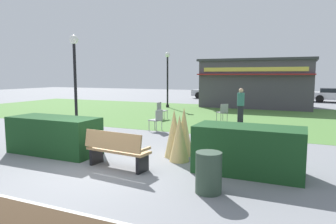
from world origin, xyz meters
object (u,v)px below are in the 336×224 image
Objects in this scene: person_strolling at (241,105)px; cafe_chair_west at (161,109)px; park_bench at (116,150)px; cafe_chair_east at (157,118)px; trash_bin at (209,173)px; parked_car_center_slot at (272,93)px; parked_car_west_slot at (214,92)px; lamppost_mid at (75,71)px; parked_car_east_slot at (336,95)px; lamppost_far at (168,73)px; cafe_chair_center at (223,111)px; food_kiosk at (257,83)px.

cafe_chair_west is at bearing 69.92° from person_strolling.
park_bench is 1.96× the size of cafe_chair_east.
park_bench is at bearing 166.61° from trash_bin.
person_strolling is at bearing -90.12° from parked_car_center_slot.
cafe_chair_west is 0.21× the size of parked_car_west_slot.
lamppost_mid reaches higher than trash_bin.
parked_car_east_slot is (5.20, 0.00, 0.00)m from parked_car_center_slot.
person_strolling is 0.40× the size of parked_car_center_slot.
park_bench is at bearing -93.43° from parked_car_center_slot.
lamppost_far reaches higher than park_bench.
cafe_chair_center is 0.53× the size of person_strolling.
cafe_chair_west is (2.13, -5.60, -1.96)m from lamppost_far.
cafe_chair_center is (-2.06, 9.38, 0.12)m from trash_bin.
person_strolling reaches higher than park_bench.
cafe_chair_east is 18.70m from parked_car_west_slot.
lamppost_far is at bearing 110.85° from cafe_chair_west.
trash_bin is 0.10× the size of food_kiosk.
cafe_chair_center is at bearing -93.08° from food_kiosk.
cafe_chair_center is at bearing -43.92° from lamppost_far.
lamppost_far is 6.52m from food_kiosk.
parked_car_east_slot is at bearing 74.33° from park_bench.
lamppost_mid is 10.10m from lamppost_far.
parked_car_west_slot is (-5.53, 14.95, -0.22)m from person_strolling.
park_bench reaches higher than trash_bin.
food_kiosk is (5.79, 2.91, -0.75)m from lamppost_far.
parked_car_east_slot is (9.34, 15.24, 0.12)m from cafe_chair_west.
park_bench is at bearing -71.83° from cafe_chair_west.
food_kiosk is 1.87× the size of parked_car_center_slot.
trash_bin is 0.92× the size of cafe_chair_west.
cafe_chair_east is at bearing -98.54° from parked_car_center_slot.
park_bench is at bearing -93.13° from food_kiosk.
lamppost_mid is at bearing -158.50° from cafe_chair_east.
trash_bin is at bearing -84.67° from food_kiosk.
cafe_chair_east is 4.13m from cafe_chair_center.
cafe_chair_east reaches higher than trash_bin.
food_kiosk reaches higher than person_strolling.
lamppost_mid is 0.91× the size of parked_car_west_slot.
parked_car_east_slot is (10.76, -0.00, 0.00)m from parked_car_west_slot.
parked_car_center_slot is at bearing 56.92° from lamppost_far.
lamppost_mid reaches higher than person_strolling.
cafe_chair_east is (-3.91, 5.69, 0.12)m from trash_bin.
parked_car_east_slot is at bearing 60.57° from lamppost_mid.
cafe_chair_center is (-0.43, -8.06, -1.21)m from food_kiosk.
parked_car_west_slot is (-2.78, 18.49, 0.12)m from cafe_chair_east.
food_kiosk is 8.88m from parked_car_east_slot.
parked_car_west_slot is (0.72, 9.64, -1.84)m from lamppost_far.
person_strolling is (6.25, -5.31, -1.63)m from lamppost_far.
lamppost_far reaches higher than cafe_chair_east.
parked_car_west_slot is at bearing 88.91° from lamppost_mid.
food_kiosk is at bearing 26.70° from lamppost_far.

